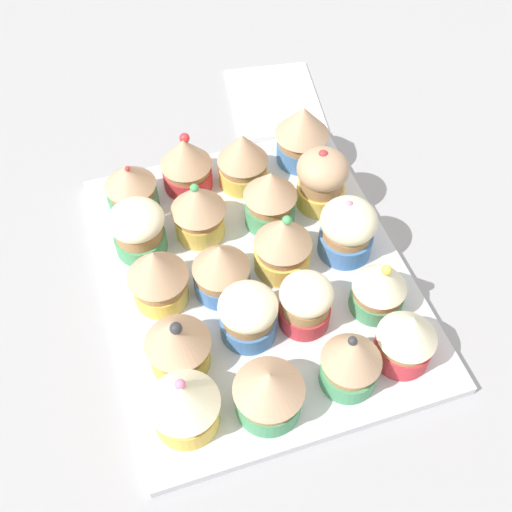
{
  "coord_description": "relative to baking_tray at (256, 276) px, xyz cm",
  "views": [
    {
      "loc": [
        37.45,
        -12.13,
        56.02
      ],
      "look_at": [
        0.0,
        0.0,
        4.2
      ],
      "focal_mm": 43.42,
      "sensor_mm": 36.0,
      "label": 1
    }
  ],
  "objects": [
    {
      "name": "ground_plane",
      "position": [
        0.0,
        0.0,
        -2.1
      ],
      "size": [
        180.0,
        180.0,
        3.0
      ],
      "primitive_type": "cube",
      "color": "#9E9EA3"
    },
    {
      "name": "baking_tray",
      "position": [
        0.0,
        0.0,
        0.0
      ],
      "size": [
        39.1,
        31.94,
        1.2
      ],
      "color": "silver",
      "rests_on": "ground_plane"
    },
    {
      "name": "cupcake_0",
      "position": [
        -13.55,
        -10.66,
        4.02
      ],
      "size": [
        5.94,
        5.94,
        6.97
      ],
      "color": "#4C9E6B",
      "rests_on": "baking_tray"
    },
    {
      "name": "cupcake_1",
      "position": [
        -7.27,
        -11.09,
        3.95
      ],
      "size": [
        6.09,
        6.09,
        6.46
      ],
      "color": "#4C9E6B",
      "rests_on": "baking_tray"
    },
    {
      "name": "cupcake_2",
      "position": [
        0.0,
        -10.44,
        4.67
      ],
      "size": [
        6.28,
        6.28,
        7.74
      ],
      "color": "#EFC651",
      "rests_on": "baking_tray"
    },
    {
      "name": "cupcake_3",
      "position": [
        7.96,
        -10.32,
        4.37
      ],
      "size": [
        6.37,
        6.37,
        7.59
      ],
      "color": "#EFC651",
      "rests_on": "baking_tray"
    },
    {
      "name": "cupcake_4",
      "position": [
        13.98,
        -11.19,
        4.02
      ],
      "size": [
        6.54,
        6.54,
        6.93
      ],
      "color": "#EFC651",
      "rests_on": "baking_tray"
    },
    {
      "name": "cupcake_5",
      "position": [
        -15.09,
        -3.76,
        4.32
      ],
      "size": [
        6.11,
        6.11,
        7.66
      ],
      "color": "#D1333D",
      "rests_on": "baking_tray"
    },
    {
      "name": "cupcake_6",
      "position": [
        -7.41,
        -4.27,
        4.48
      ],
      "size": [
        6.14,
        6.14,
        7.68
      ],
      "color": "#EFC651",
      "rests_on": "baking_tray"
    },
    {
      "name": "cupcake_7",
      "position": [
        0.8,
        -4.02,
        4.19
      ],
      "size": [
        6.04,
        6.04,
        7.13
      ],
      "color": "#477AC6",
      "rests_on": "baking_tray"
    },
    {
      "name": "cupcake_8",
      "position": [
        6.76,
        -3.01,
        3.83
      ],
      "size": [
        5.89,
        5.89,
        6.35
      ],
      "color": "#477AC6",
      "rests_on": "baking_tray"
    },
    {
      "name": "cupcake_9",
      "position": [
        15.14,
        -3.7,
        4.09
      ],
      "size": [
        6.57,
        6.57,
        6.73
      ],
      "color": "#4C9E6B",
      "rests_on": "baking_tray"
    },
    {
      "name": "cupcake_10",
      "position": [
        -13.59,
        2.75,
        4.42
      ],
      "size": [
        6.07,
        6.07,
        7.49
      ],
      "color": "#EFC651",
      "rests_on": "baking_tray"
    },
    {
      "name": "cupcake_11",
      "position": [
        -6.62,
        3.81,
        4.6
      ],
      "size": [
        6.06,
        6.06,
        7.76
      ],
      "color": "#4C9E6B",
      "rests_on": "baking_tray"
    },
    {
      "name": "cupcake_12",
      "position": [
        -0.34,
        2.98,
        4.54
      ],
      "size": [
        6.2,
        6.2,
        8.11
      ],
      "color": "#EFC651",
      "rests_on": "baking_tray"
    },
    {
      "name": "cupcake_13",
      "position": [
        7.23,
        2.81,
        3.9
      ],
      "size": [
        5.35,
        5.35,
        6.5
      ],
      "color": "#D1333D",
      "rests_on": "baking_tray"
    },
    {
      "name": "cupcake_14",
      "position": [
        14.75,
        4.43,
        4.56
      ],
      "size": [
        5.7,
        5.7,
        7.96
      ],
      "color": "#4C9E6B",
      "rests_on": "baking_tray"
    },
    {
      "name": "cupcake_15",
      "position": [
        -15.11,
        10.76,
        4.9
      ],
      "size": [
        6.7,
        6.7,
        8.14
      ],
      "color": "#477AC6",
      "rests_on": "baking_tray"
    },
    {
      "name": "cupcake_16",
      "position": [
        -7.55,
        10.34,
        4.58
      ],
      "size": [
        5.96,
        5.96,
        8.05
      ],
      "color": "#EFC651",
      "rests_on": "baking_tray"
    },
    {
      "name": "cupcake_17",
      "position": [
        -0.31,
        10.35,
        4.22
      ],
      "size": [
        6.15,
        6.15,
        7.45
      ],
      "color": "#477AC6",
      "rests_on": "baking_tray"
    },
    {
      "name": "cupcake_18",
      "position": [
        7.81,
        10.56,
        4.23
      ],
      "size": [
        5.56,
        5.56,
        7.54
      ],
      "color": "#4C9E6B",
      "rests_on": "baking_tray"
    },
    {
      "name": "cupcake_19",
      "position": [
        14.06,
        10.43,
        4.21
      ],
      "size": [
        5.78,
        5.78,
        7.11
      ],
      "color": "#D1333D",
      "rests_on": "baking_tray"
    },
    {
      "name": "napkin",
      "position": [
        -28.4,
        11.91,
        -0.3
      ],
      "size": [
        16.95,
        14.25,
        0.6
      ],
      "primitive_type": "cube",
      "rotation": [
        0.0,
        0.0,
        -0.15
      ],
      "color": "white",
      "rests_on": "ground_plane"
    }
  ]
}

